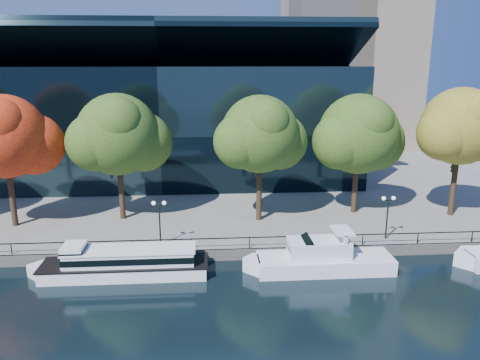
{
  "coord_description": "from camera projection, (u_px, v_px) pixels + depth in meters",
  "views": [
    {
      "loc": [
        1.52,
        -34.33,
        16.95
      ],
      "look_at": [
        4.51,
        8.0,
        5.86
      ],
      "focal_mm": 35.0,
      "sensor_mm": 36.0,
      "label": 1
    }
  ],
  "objects": [
    {
      "name": "tree_4",
      "position": [
        360.0,
        136.0,
        47.92
      ],
      "size": [
        10.27,
        8.42,
        12.52
      ],
      "color": "black",
      "rests_on": "promenade"
    },
    {
      "name": "promenade",
      "position": [
        198.0,
        168.0,
        72.3
      ],
      "size": [
        90.0,
        67.08,
        1.0
      ],
      "color": "slate",
      "rests_on": "ground"
    },
    {
      "name": "ground",
      "position": [
        191.0,
        277.0,
        37.32
      ],
      "size": [
        160.0,
        160.0,
        0.0
      ],
      "primitive_type": "plane",
      "color": "black",
      "rests_on": "ground"
    },
    {
      "name": "railing",
      "position": [
        191.0,
        239.0,
        39.96
      ],
      "size": [
        88.2,
        0.08,
        0.99
      ],
      "color": "black",
      "rests_on": "promenade"
    },
    {
      "name": "tour_boat",
      "position": [
        121.0,
        262.0,
        37.36
      ],
      "size": [
        14.44,
        3.22,
        2.74
      ],
      "color": "white",
      "rests_on": "ground"
    },
    {
      "name": "tree_2",
      "position": [
        119.0,
        136.0,
        45.87
      ],
      "size": [
        10.09,
        8.27,
        12.72
      ],
      "color": "black",
      "rests_on": "promenade"
    },
    {
      "name": "lamp_1",
      "position": [
        159.0,
        213.0,
        40.47
      ],
      "size": [
        1.26,
        0.36,
        4.03
      ],
      "color": "black",
      "rests_on": "promenade"
    },
    {
      "name": "tree_5",
      "position": [
        462.0,
        128.0,
        46.77
      ],
      "size": [
        9.71,
        7.97,
        13.23
      ],
      "color": "black",
      "rests_on": "promenade"
    },
    {
      "name": "lamp_2",
      "position": [
        388.0,
        208.0,
        41.85
      ],
      "size": [
        1.26,
        0.36,
        4.03
      ],
      "color": "black",
      "rests_on": "promenade"
    },
    {
      "name": "tree_3",
      "position": [
        261.0,
        136.0,
        45.43
      ],
      "size": [
        9.5,
        7.79,
        12.59
      ],
      "color": "black",
      "rests_on": "promenade"
    },
    {
      "name": "cruiser_near",
      "position": [
        319.0,
        258.0,
        38.16
      ],
      "size": [
        12.26,
        3.16,
        3.55
      ],
      "color": "white",
      "rests_on": "ground"
    },
    {
      "name": "tree_1",
      "position": [
        6.0,
        138.0,
        43.8
      ],
      "size": [
        9.86,
        8.09,
        12.78
      ],
      "color": "black",
      "rests_on": "promenade"
    },
    {
      "name": "convention_building",
      "position": [
        168.0,
        120.0,
        65.57
      ],
      "size": [
        50.0,
        24.57,
        21.43
      ],
      "color": "black",
      "rests_on": "ground"
    }
  ]
}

